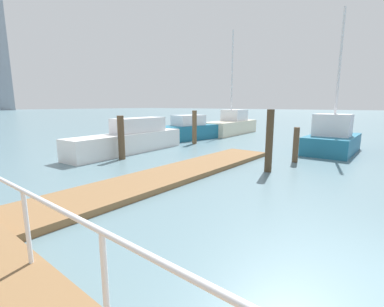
% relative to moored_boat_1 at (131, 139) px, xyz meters
% --- Properties ---
extents(floating_dock, '(11.90, 2.00, 0.18)m').
position_rel_moored_boat_1_xyz_m(floating_dock, '(-2.38, -5.29, -0.64)').
color(floating_dock, olive).
rests_on(floating_dock, ground_plane).
extents(dock_piling_0, '(0.31, 0.31, 2.08)m').
position_rel_moored_boat_1_xyz_m(dock_piling_0, '(-1.56, -1.23, 0.31)').
color(dock_piling_0, brown).
rests_on(dock_piling_0, ground_plane).
extents(dock_piling_1, '(0.25, 0.25, 1.59)m').
position_rel_moored_boat_1_xyz_m(dock_piling_1, '(2.96, -7.92, 0.07)').
color(dock_piling_1, brown).
rests_on(dock_piling_1, ground_plane).
extents(dock_piling_2, '(0.28, 0.28, 2.41)m').
position_rel_moored_boat_1_xyz_m(dock_piling_2, '(0.52, -7.68, 0.48)').
color(dock_piling_2, '#473826').
rests_on(dock_piling_2, ground_plane).
extents(dock_piling_3, '(0.30, 0.30, 2.21)m').
position_rel_moored_boat_1_xyz_m(dock_piling_3, '(4.67, -0.74, 0.38)').
color(dock_piling_3, brown).
rests_on(dock_piling_3, ground_plane).
extents(moored_boat_1, '(7.34, 2.05, 1.85)m').
position_rel_moored_boat_1_xyz_m(moored_boat_1, '(0.00, 0.00, 0.00)').
color(moored_boat_1, white).
rests_on(moored_boat_1, ground_plane).
extents(moored_boat_2, '(7.11, 3.02, 1.82)m').
position_rel_moored_boat_1_xyz_m(moored_boat_2, '(5.42, 1.10, -0.05)').
color(moored_boat_2, '#1E6B8C').
rests_on(moored_boat_2, ground_plane).
extents(moored_boat_4, '(6.79, 2.51, 8.77)m').
position_rel_moored_boat_1_xyz_m(moored_boat_4, '(11.61, 0.53, 0.07)').
color(moored_boat_4, beige).
rests_on(moored_boat_4, ground_plane).
extents(moored_boat_5, '(4.54, 2.23, 7.43)m').
position_rel_moored_boat_1_xyz_m(moored_boat_5, '(6.75, -8.65, 0.01)').
color(moored_boat_5, '#1E6B8C').
rests_on(moored_boat_5, ground_plane).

